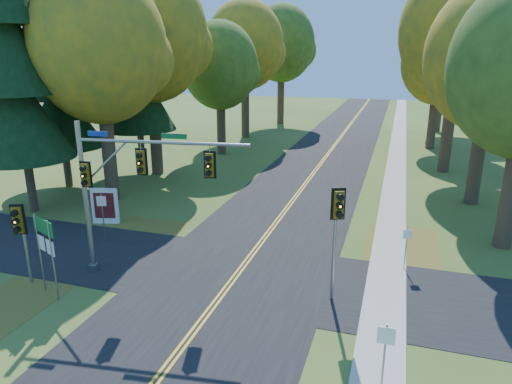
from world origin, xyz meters
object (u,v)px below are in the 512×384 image
(route_sign_cluster, at_px, (45,241))
(east_signal_pole, at_px, (337,217))
(info_kiosk, at_px, (105,206))
(traffic_mast, at_px, (123,180))

(route_sign_cluster, bearing_deg, east_signal_pole, 38.80)
(route_sign_cluster, bearing_deg, info_kiosk, 133.73)
(east_signal_pole, bearing_deg, route_sign_cluster, 172.67)
(traffic_mast, relative_size, route_sign_cluster, 2.18)
(east_signal_pole, height_order, route_sign_cluster, east_signal_pole)
(traffic_mast, relative_size, east_signal_pole, 1.57)
(traffic_mast, xyz_separation_m, info_kiosk, (-4.69, 4.91, -3.23))
(east_signal_pole, bearing_deg, info_kiosk, 138.92)
(traffic_mast, distance_m, info_kiosk, 7.52)
(route_sign_cluster, relative_size, info_kiosk, 1.63)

